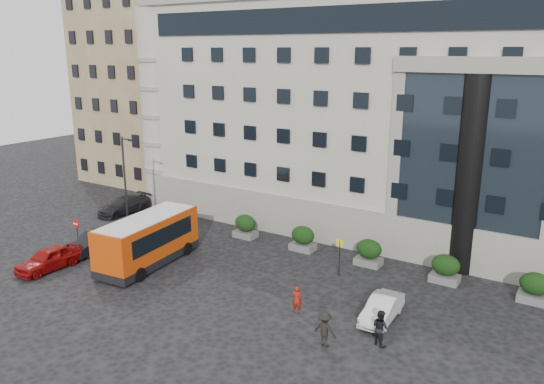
{
  "coord_description": "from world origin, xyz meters",
  "views": [
    {
      "loc": [
        19.1,
        -24.5,
        14.42
      ],
      "look_at": [
        0.35,
        4.9,
        5.0
      ],
      "focal_mm": 35.0,
      "sensor_mm": 36.0,
      "label": 1
    }
  ],
  "objects_px": {
    "hedge_d": "(445,268)",
    "bus_stop_sign": "(340,251)",
    "hedge_c": "(369,252)",
    "pedestrian_c": "(325,329)",
    "pedestrian_a": "(297,299)",
    "red_truck": "(184,183)",
    "street_lamp": "(126,183)",
    "parked_car_b": "(93,242)",
    "white_taxi": "(382,309)",
    "hedge_b": "(303,238)",
    "no_entry_sign": "(77,228)",
    "minibus": "(148,238)",
    "hedge_e": "(535,288)",
    "parked_car_a": "(49,259)",
    "hedge_a": "(245,226)",
    "parked_car_c": "(124,205)",
    "pedestrian_b": "(380,327)",
    "parked_car_d": "(193,203)"
  },
  "relations": [
    {
      "from": "parked_car_b",
      "to": "white_taxi",
      "type": "relative_size",
      "value": 1.12
    },
    {
      "from": "street_lamp",
      "to": "red_truck",
      "type": "distance_m",
      "value": 11.44
    },
    {
      "from": "pedestrian_a",
      "to": "pedestrian_c",
      "type": "xyz_separation_m",
      "value": [
        2.93,
        -2.28,
        0.12
      ]
    },
    {
      "from": "red_truck",
      "to": "pedestrian_c",
      "type": "bearing_deg",
      "value": -36.44
    },
    {
      "from": "hedge_c",
      "to": "parked_car_b",
      "type": "bearing_deg",
      "value": -154.86
    },
    {
      "from": "parked_car_b",
      "to": "hedge_b",
      "type": "bearing_deg",
      "value": 24.88
    },
    {
      "from": "hedge_b",
      "to": "pedestrian_a",
      "type": "xyz_separation_m",
      "value": [
        4.46,
        -8.62,
        -0.13
      ]
    },
    {
      "from": "parked_car_c",
      "to": "pedestrian_b",
      "type": "bearing_deg",
      "value": -12.45
    },
    {
      "from": "street_lamp",
      "to": "hedge_a",
      "type": "bearing_deg",
      "value": 31.16
    },
    {
      "from": "hedge_e",
      "to": "pedestrian_a",
      "type": "relative_size",
      "value": 1.15
    },
    {
      "from": "bus_stop_sign",
      "to": "white_taxi",
      "type": "bearing_deg",
      "value": -41.63
    },
    {
      "from": "pedestrian_a",
      "to": "pedestrian_c",
      "type": "bearing_deg",
      "value": 124.93
    },
    {
      "from": "pedestrian_a",
      "to": "red_truck",
      "type": "bearing_deg",
      "value": -51.47
    },
    {
      "from": "hedge_d",
      "to": "bus_stop_sign",
      "type": "distance_m",
      "value": 6.76
    },
    {
      "from": "hedge_a",
      "to": "minibus",
      "type": "distance_m",
      "value": 8.43
    },
    {
      "from": "hedge_d",
      "to": "parked_car_a",
      "type": "xyz_separation_m",
      "value": [
        -23.1,
        -12.33,
        -0.15
      ]
    },
    {
      "from": "pedestrian_a",
      "to": "white_taxi",
      "type": "bearing_deg",
      "value": -174.53
    },
    {
      "from": "hedge_d",
      "to": "hedge_e",
      "type": "distance_m",
      "value": 5.2
    },
    {
      "from": "no_entry_sign",
      "to": "pedestrian_c",
      "type": "bearing_deg",
      "value": -5.44
    },
    {
      "from": "street_lamp",
      "to": "parked_car_c",
      "type": "bearing_deg",
      "value": 141.15
    },
    {
      "from": "hedge_c",
      "to": "pedestrian_b",
      "type": "height_order",
      "value": "pedestrian_b"
    },
    {
      "from": "minibus",
      "to": "pedestrian_a",
      "type": "distance_m",
      "value": 12.26
    },
    {
      "from": "no_entry_sign",
      "to": "pedestrian_b",
      "type": "distance_m",
      "value": 23.87
    },
    {
      "from": "parked_car_c",
      "to": "pedestrian_c",
      "type": "bearing_deg",
      "value": -17.06
    },
    {
      "from": "no_entry_sign",
      "to": "red_truck",
      "type": "distance_m",
      "value": 14.78
    },
    {
      "from": "hedge_e",
      "to": "no_entry_sign",
      "type": "relative_size",
      "value": 0.79
    },
    {
      "from": "hedge_c",
      "to": "minibus",
      "type": "bearing_deg",
      "value": -148.32
    },
    {
      "from": "hedge_a",
      "to": "parked_car_d",
      "type": "relative_size",
      "value": 0.36
    },
    {
      "from": "parked_car_d",
      "to": "pedestrian_a",
      "type": "distance_m",
      "value": 21.4
    },
    {
      "from": "parked_car_a",
      "to": "red_truck",
      "type": "bearing_deg",
      "value": 102.57
    },
    {
      "from": "hedge_b",
      "to": "minibus",
      "type": "distance_m",
      "value": 11.16
    },
    {
      "from": "hedge_c",
      "to": "pedestrian_c",
      "type": "relative_size",
      "value": 1.0
    },
    {
      "from": "bus_stop_sign",
      "to": "white_taxi",
      "type": "distance_m",
      "value": 6.12
    },
    {
      "from": "parked_car_b",
      "to": "pedestrian_c",
      "type": "relative_size",
      "value": 2.4
    },
    {
      "from": "pedestrian_b",
      "to": "white_taxi",
      "type": "bearing_deg",
      "value": -44.16
    },
    {
      "from": "white_taxi",
      "to": "pedestrian_b",
      "type": "relative_size",
      "value": 2.11
    },
    {
      "from": "minibus",
      "to": "parked_car_a",
      "type": "bearing_deg",
      "value": -144.4
    },
    {
      "from": "hedge_e",
      "to": "parked_car_a",
      "type": "xyz_separation_m",
      "value": [
        -28.3,
        -12.33,
        -0.15
      ]
    },
    {
      "from": "no_entry_sign",
      "to": "minibus",
      "type": "bearing_deg",
      "value": 7.54
    },
    {
      "from": "pedestrian_a",
      "to": "pedestrian_b",
      "type": "height_order",
      "value": "pedestrian_b"
    },
    {
      "from": "hedge_b",
      "to": "white_taxi",
      "type": "bearing_deg",
      "value": -37.69
    },
    {
      "from": "pedestrian_a",
      "to": "pedestrian_c",
      "type": "height_order",
      "value": "pedestrian_c"
    },
    {
      "from": "parked_car_a",
      "to": "parked_car_b",
      "type": "relative_size",
      "value": 1.03
    },
    {
      "from": "minibus",
      "to": "parked_car_c",
      "type": "relative_size",
      "value": 1.62
    },
    {
      "from": "parked_car_c",
      "to": "parked_car_b",
      "type": "bearing_deg",
      "value": -51.01
    },
    {
      "from": "minibus",
      "to": "no_entry_sign",
      "type": "bearing_deg",
      "value": -178.11
    },
    {
      "from": "street_lamp",
      "to": "parked_car_d",
      "type": "distance_m",
      "value": 8.83
    },
    {
      "from": "hedge_b",
      "to": "white_taxi",
      "type": "distance_m",
      "value": 11.12
    },
    {
      "from": "hedge_e",
      "to": "pedestrian_a",
      "type": "bearing_deg",
      "value": -142.28
    },
    {
      "from": "white_taxi",
      "to": "parked_car_b",
      "type": "bearing_deg",
      "value": -177.22
    }
  ]
}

